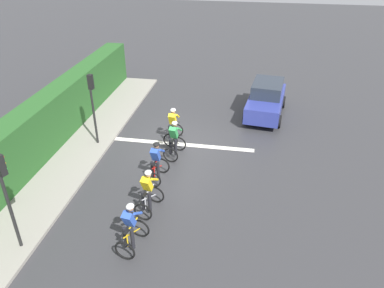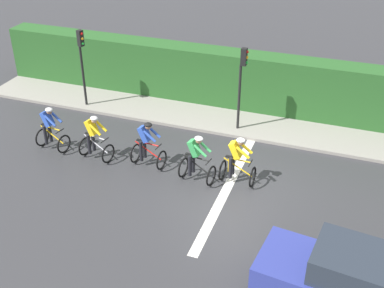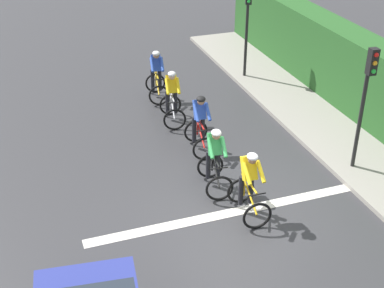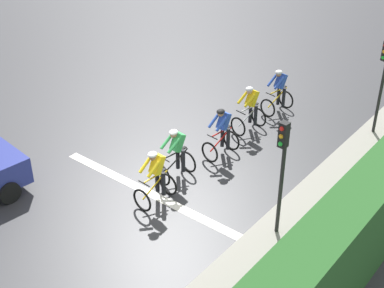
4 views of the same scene
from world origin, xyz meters
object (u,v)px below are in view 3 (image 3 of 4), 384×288
at_px(cyclist_mid, 200,124).
at_px(cyclist_fourth, 215,160).
at_px(cyclist_lead, 157,76).
at_px(cyclist_trailing, 249,185).
at_px(traffic_light_far_junction, 247,18).
at_px(traffic_light_near_crossing, 366,92).
at_px(cyclist_second, 172,98).

bearing_deg(cyclist_mid, cyclist_fourth, -99.12).
relative_size(cyclist_lead, cyclist_trailing, 1.00).
xyz_separation_m(cyclist_lead, traffic_light_far_junction, (3.39, 0.53, 1.43)).
bearing_deg(cyclist_mid, traffic_light_far_junction, 52.57).
bearing_deg(cyclist_lead, cyclist_fourth, -91.45).
bearing_deg(cyclist_fourth, traffic_light_far_junction, 59.89).
relative_size(cyclist_mid, traffic_light_near_crossing, 0.50).
bearing_deg(traffic_light_far_junction, cyclist_trailing, -113.52).
relative_size(cyclist_mid, cyclist_trailing, 1.00).
height_order(cyclist_mid, cyclist_fourth, same).
bearing_deg(cyclist_mid, traffic_light_near_crossing, -34.48).
relative_size(cyclist_trailing, traffic_light_near_crossing, 0.50).
xyz_separation_m(cyclist_trailing, traffic_light_far_junction, (3.20, 7.34, 1.43)).
distance_m(cyclist_lead, cyclist_fourth, 5.55).
distance_m(cyclist_lead, traffic_light_far_junction, 3.71).
bearing_deg(cyclist_second, traffic_light_far_junction, 34.19).
height_order(cyclist_second, cyclist_fourth, same).
distance_m(cyclist_fourth, traffic_light_far_junction, 7.17).
xyz_separation_m(cyclist_second, cyclist_fourth, (-0.10, -3.75, 0.00)).
xyz_separation_m(cyclist_fourth, traffic_light_near_crossing, (3.69, -0.46, 1.43)).
xyz_separation_m(cyclist_lead, traffic_light_near_crossing, (3.55, -6.01, 1.43)).
distance_m(cyclist_mid, traffic_light_far_junction, 5.50).
height_order(cyclist_lead, cyclist_mid, same).
distance_m(cyclist_mid, traffic_light_near_crossing, 4.35).
bearing_deg(traffic_light_far_junction, cyclist_second, -145.81).
relative_size(cyclist_fourth, cyclist_trailing, 1.00).
bearing_deg(cyclist_lead, cyclist_second, -91.31).
bearing_deg(traffic_light_near_crossing, cyclist_second, 130.41).
height_order(cyclist_fourth, traffic_light_far_junction, traffic_light_far_junction).
relative_size(cyclist_mid, traffic_light_far_junction, 0.50).
bearing_deg(cyclist_lead, cyclist_mid, -87.54).
bearing_deg(traffic_light_near_crossing, cyclist_trailing, -166.60).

